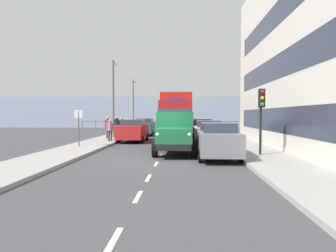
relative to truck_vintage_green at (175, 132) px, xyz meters
The scene contains 22 objects.
ground_plane 7.49m from the truck_vintage_green, 84.48° to the right, with size 80.00×80.00×0.00m, color #423F44.
sidewalk_left 8.63m from the truck_vintage_green, 120.69° to the right, with size 2.71×40.35×0.15m, color #9E9993.
sidewalk_right 9.43m from the truck_vintage_green, 51.81° to the right, with size 2.71×40.35×0.15m, color #9E9993.
road_centreline_markings 6.62m from the truck_vintage_green, 83.74° to the right, with size 0.12×36.22×0.01m.
sea_horizon 30.58m from the truck_vintage_green, 88.67° to the right, with size 80.00×0.80×5.00m, color #8C9EAD.
seawall_railing 26.95m from the truck_vintage_green, 88.49° to the right, with size 28.08×0.08×1.20m.
truck_vintage_green is the anchor object (origin of this frame).
lorry_cargo_red 8.75m from the truck_vintage_green, 89.12° to the right, with size 2.58×8.20×3.87m.
car_grey_kerbside_near 2.59m from the truck_vintage_green, 143.41° to the left, with size 1.90×4.54×1.72m.
car_white_kerbside_1 4.53m from the truck_vintage_green, 117.18° to the right, with size 1.90×4.26×1.72m.
car_black_kerbside_2 10.27m from the truck_vintage_green, 101.60° to the right, with size 1.93×4.27×1.72m.
car_red_oppositeside_0 7.74m from the truck_vintage_green, 63.20° to the right, with size 1.98×4.64×1.72m.
car_teal_oppositeside_1 14.01m from the truck_vintage_green, 75.58° to the right, with size 1.90×4.32×1.72m.
pedestrian_couple_b 7.50m from the truck_vintage_green, 48.23° to the right, with size 0.53×0.34×1.61m.
pedestrian_near_railing 9.91m from the truck_vintage_green, 54.13° to the right, with size 0.53×0.34×1.82m.
pedestrian_in_dark_coat 12.22m from the truck_vintage_green, 64.36° to the right, with size 0.53×0.34×1.69m.
pedestrian_by_lamp 13.79m from the truck_vintage_green, 68.42° to the right, with size 0.53×0.34×1.59m.
pedestrian_with_bag 16.08m from the truck_vintage_green, 65.71° to the right, with size 0.53×0.34×1.76m.
traffic_light_near 4.60m from the truck_vintage_green, 162.61° to the left, with size 0.28×0.41×3.20m.
lamp_post_promenade 11.60m from the truck_vintage_green, 59.49° to the right, with size 0.32×1.14×6.72m.
lamp_post_far 20.16m from the truck_vintage_green, 73.69° to the right, with size 0.32×1.14×6.19m.
street_sign 6.38m from the truck_vintage_green, 18.41° to the right, with size 0.50×0.07×2.25m.
Camera 1 is at (-1.17, 13.32, 2.11)m, focal length 30.80 mm.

